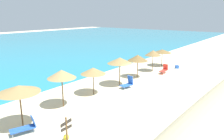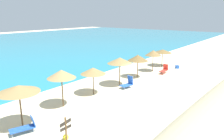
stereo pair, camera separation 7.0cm
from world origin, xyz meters
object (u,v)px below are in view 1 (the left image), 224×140
at_px(beach_umbrella_4, 138,58).
at_px(beach_umbrella_5, 153,53).
at_px(beach_umbrella_0, 19,89).
at_px(beach_umbrella_6, 162,51).
at_px(beach_umbrella_3, 120,61).
at_px(cooler_box, 177,67).
at_px(beach_umbrella_1, 62,74).
at_px(beach_ball, 66,137).
at_px(beach_umbrella_2, 93,71).
at_px(lounge_chair_1, 164,70).
at_px(wooden_signpost, 67,129).
at_px(lounge_chair_0, 26,127).
at_px(lounge_chair_2, 128,83).

distance_m(beach_umbrella_4, beach_umbrella_5, 3.52).
relative_size(beach_umbrella_0, beach_umbrella_6, 1.13).
xyz_separation_m(beach_umbrella_3, beach_umbrella_6, (10.51, 0.34, -0.46)).
bearing_deg(cooler_box, beach_umbrella_1, 172.34).
height_order(beach_umbrella_3, beach_umbrella_6, beach_umbrella_3).
height_order(beach_umbrella_0, beach_umbrella_5, beach_umbrella_0).
xyz_separation_m(beach_umbrella_3, beach_ball, (-9.85, -3.31, -2.39)).
relative_size(beach_umbrella_2, beach_umbrella_4, 0.94).
xyz_separation_m(beach_umbrella_0, beach_umbrella_4, (14.16, 0.18, -0.31)).
bearing_deg(lounge_chair_1, beach_ball, 92.81).
bearing_deg(beach_umbrella_4, beach_umbrella_2, 177.46).
distance_m(beach_umbrella_1, beach_umbrella_5, 14.00).
xyz_separation_m(beach_umbrella_0, wooden_signpost, (0.35, -3.77, -1.54)).
bearing_deg(beach_umbrella_1, beach_umbrella_3, -3.60).
bearing_deg(lounge_chair_1, lounge_chair_0, 84.47).
bearing_deg(beach_umbrella_6, beach_umbrella_4, -178.03).
height_order(beach_umbrella_2, beach_ball, beach_umbrella_2).
xyz_separation_m(beach_umbrella_2, beach_umbrella_3, (3.44, -0.41, 0.40)).
xyz_separation_m(beach_umbrella_5, lounge_chair_0, (-17.91, -0.81, -1.94)).
height_order(beach_umbrella_2, beach_umbrella_3, beach_umbrella_3).
distance_m(beach_umbrella_3, lounge_chair_0, 11.06).
distance_m(lounge_chair_1, cooler_box, 3.38).
distance_m(beach_umbrella_0, beach_umbrella_6, 21.10).
bearing_deg(beach_umbrella_4, lounge_chair_1, -25.34).
bearing_deg(beach_umbrella_4, lounge_chair_0, -176.41).
height_order(lounge_chair_2, beach_ball, lounge_chair_2).
relative_size(beach_umbrella_3, cooler_box, 6.46).
distance_m(beach_umbrella_4, lounge_chair_2, 4.29).
bearing_deg(beach_umbrella_3, cooler_box, -10.30).
bearing_deg(beach_ball, beach_umbrella_4, 14.27).
relative_size(beach_umbrella_0, lounge_chair_2, 2.04).
distance_m(beach_umbrella_2, lounge_chair_2, 3.99).
height_order(beach_umbrella_1, lounge_chair_1, beach_umbrella_1).
xyz_separation_m(beach_umbrella_6, wooden_signpost, (-20.74, -4.18, -1.07)).
height_order(beach_umbrella_0, cooler_box, beach_umbrella_0).
bearing_deg(wooden_signpost, beach_umbrella_1, 43.36).
bearing_deg(beach_umbrella_6, wooden_signpost, -168.60).
xyz_separation_m(beach_umbrella_4, lounge_chair_1, (3.50, -1.66, -1.80)).
height_order(beach_umbrella_5, beach_umbrella_6, beach_umbrella_5).
bearing_deg(lounge_chair_1, cooler_box, -98.86).
relative_size(beach_umbrella_5, beach_ball, 8.15).
bearing_deg(beach_umbrella_1, lounge_chair_1, -8.12).
height_order(beach_umbrella_1, beach_umbrella_6, beach_umbrella_1).
relative_size(lounge_chair_0, lounge_chair_2, 1.16).
height_order(beach_umbrella_1, lounge_chair_0, beach_umbrella_1).
distance_m(lounge_chair_0, lounge_chair_1, 17.91).
xyz_separation_m(beach_umbrella_4, beach_umbrella_6, (6.93, 0.24, -0.16)).
relative_size(lounge_chair_1, lounge_chair_2, 1.08).
xyz_separation_m(beach_umbrella_0, beach_umbrella_1, (3.69, 0.51, 0.05)).
relative_size(beach_umbrella_4, beach_umbrella_6, 1.05).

